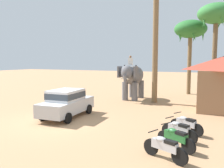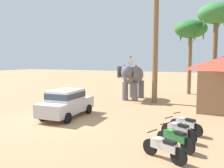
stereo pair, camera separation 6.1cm
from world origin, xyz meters
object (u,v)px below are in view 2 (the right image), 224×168
at_px(car_sedan_foreground, 66,102).
at_px(palm_tree_near_hut, 216,16).
at_px(motorcycle_fourth_in_row, 186,124).
at_px(palm_tree_behind_elephant, 191,31).
at_px(motorcycle_nearest_camera, 164,147).
at_px(motorcycle_mid_row, 178,130).
at_px(elephant_with_mahout, 133,77).
at_px(motorcycle_second_in_row, 175,138).

bearing_deg(car_sedan_foreground, palm_tree_near_hut, 54.97).
bearing_deg(motorcycle_fourth_in_row, palm_tree_near_hut, 85.89).
height_order(car_sedan_foreground, motorcycle_fourth_in_row, car_sedan_foreground).
bearing_deg(palm_tree_near_hut, palm_tree_behind_elephant, 137.56).
distance_m(motorcycle_nearest_camera, motorcycle_mid_row, 2.28).
relative_size(motorcycle_mid_row, motorcycle_fourth_in_row, 1.02).
distance_m(car_sedan_foreground, motorcycle_fourth_in_row, 7.11).
bearing_deg(motorcycle_fourth_in_row, elephant_with_mahout, 124.65).
bearing_deg(motorcycle_nearest_camera, elephant_with_mahout, 114.91).
xyz_separation_m(palm_tree_behind_elephant, palm_tree_near_hut, (2.37, -2.17, 0.90)).
xyz_separation_m(elephant_with_mahout, motorcycle_mid_row, (5.53, -9.35, -1.53)).
bearing_deg(car_sedan_foreground, motorcycle_mid_row, -11.58).
bearing_deg(palm_tree_near_hut, motorcycle_nearest_camera, -94.27).
xyz_separation_m(motorcycle_mid_row, palm_tree_near_hut, (1.00, 12.71, 6.84)).
height_order(motorcycle_mid_row, palm_tree_behind_elephant, palm_tree_behind_elephant).
relative_size(palm_tree_behind_elephant, palm_tree_near_hut, 0.89).
xyz_separation_m(motorcycle_second_in_row, motorcycle_fourth_in_row, (0.11, 2.23, 0.00)).
relative_size(motorcycle_fourth_in_row, palm_tree_near_hut, 0.19).
height_order(elephant_with_mahout, motorcycle_mid_row, elephant_with_mahout).
bearing_deg(car_sedan_foreground, motorcycle_second_in_row, -19.93).
xyz_separation_m(motorcycle_nearest_camera, palm_tree_behind_elephant, (-1.25, 17.16, 5.95)).
xyz_separation_m(motorcycle_second_in_row, palm_tree_near_hut, (0.94, 13.82, 6.84)).
xyz_separation_m(motorcycle_fourth_in_row, palm_tree_behind_elephant, (-1.54, 13.76, 5.95)).
distance_m(car_sedan_foreground, elephant_with_mahout, 8.13).
xyz_separation_m(motorcycle_fourth_in_row, palm_tree_near_hut, (0.83, 11.59, 6.84)).
bearing_deg(elephant_with_mahout, motorcycle_nearest_camera, -65.09).
relative_size(car_sedan_foreground, palm_tree_near_hut, 0.50).
xyz_separation_m(car_sedan_foreground, motorcycle_fourth_in_row, (7.08, -0.30, -0.46)).
distance_m(motorcycle_fourth_in_row, palm_tree_behind_elephant, 15.07).
xyz_separation_m(car_sedan_foreground, motorcycle_second_in_row, (6.97, -2.53, -0.46)).
relative_size(elephant_with_mahout, motorcycle_nearest_camera, 2.29).
bearing_deg(palm_tree_behind_elephant, car_sedan_foreground, -112.38).
bearing_deg(motorcycle_nearest_camera, motorcycle_second_in_row, 81.34).
bearing_deg(elephant_with_mahout, palm_tree_near_hut, 27.24).
distance_m(car_sedan_foreground, motorcycle_second_in_row, 7.43).
bearing_deg(motorcycle_second_in_row, palm_tree_near_hut, 86.10).
relative_size(car_sedan_foreground, motorcycle_mid_row, 2.54).
bearing_deg(motorcycle_second_in_row, elephant_with_mahout, 118.07).
bearing_deg(car_sedan_foreground, elephant_with_mahout, 80.04).
distance_m(car_sedan_foreground, motorcycle_nearest_camera, 7.75).
relative_size(motorcycle_mid_row, palm_tree_near_hut, 0.20).
distance_m(elephant_with_mahout, motorcycle_mid_row, 10.97).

